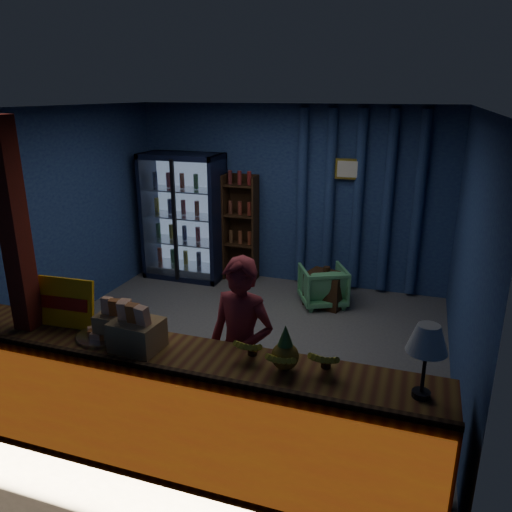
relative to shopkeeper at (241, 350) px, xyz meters
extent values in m
plane|color=#515154|center=(-0.59, 1.41, -0.77)|extent=(4.60, 4.60, 0.00)
plane|color=navy|center=(-0.59, 3.61, 0.53)|extent=(4.60, 0.00, 4.60)
plane|color=navy|center=(-0.59, -0.79, 0.53)|extent=(4.60, 0.00, 4.60)
plane|color=navy|center=(-2.89, 1.41, 0.53)|extent=(0.00, 4.40, 4.40)
plane|color=navy|center=(1.71, 1.41, 0.53)|extent=(0.00, 4.40, 4.40)
plane|color=#472D19|center=(-0.59, 1.41, 1.83)|extent=(4.60, 4.60, 0.00)
cube|color=brown|center=(-0.59, -0.49, -0.30)|extent=(4.40, 0.55, 0.95)
cube|color=red|center=(-0.59, -0.78, -0.30)|extent=(4.35, 0.02, 0.81)
cube|color=#382312|center=(-0.59, -0.76, 0.20)|extent=(4.40, 0.04, 0.04)
cube|color=maroon|center=(-1.64, -0.49, 0.53)|extent=(0.16, 0.16, 2.60)
cube|color=black|center=(-2.14, 3.53, 0.18)|extent=(1.20, 0.06, 1.90)
cube|color=black|center=(-2.71, 3.26, 0.18)|extent=(0.06, 0.60, 1.90)
cube|color=black|center=(-1.57, 3.26, 0.18)|extent=(0.06, 0.60, 1.90)
cube|color=black|center=(-2.14, 3.26, 1.09)|extent=(1.20, 0.60, 0.08)
cube|color=black|center=(-2.14, 3.26, -0.73)|extent=(1.20, 0.60, 0.08)
cube|color=#99B2D8|center=(-2.14, 3.48, 0.18)|extent=(1.08, 0.02, 1.74)
cube|color=white|center=(-2.14, 2.98, 0.18)|extent=(1.12, 0.02, 1.78)
cube|color=black|center=(-2.14, 2.96, 0.18)|extent=(0.05, 0.05, 1.80)
cube|color=silver|center=(-2.14, 3.26, -0.60)|extent=(1.08, 0.48, 0.02)
cylinder|color=#A42E17|center=(-2.59, 3.26, -0.47)|extent=(0.07, 0.07, 0.22)
cylinder|color=#186022|center=(-2.36, 3.26, -0.47)|extent=(0.07, 0.07, 0.22)
cylinder|color=#ADA21A|center=(-2.14, 3.26, -0.47)|extent=(0.07, 0.07, 0.22)
cylinder|color=navy|center=(-1.91, 3.26, -0.47)|extent=(0.07, 0.07, 0.22)
cylinder|color=maroon|center=(-1.69, 3.26, -0.47)|extent=(0.07, 0.07, 0.22)
cube|color=silver|center=(-2.14, 3.26, -0.20)|extent=(1.08, 0.48, 0.02)
cylinder|color=#186022|center=(-2.59, 3.26, -0.07)|extent=(0.07, 0.07, 0.22)
cylinder|color=#ADA21A|center=(-2.36, 3.26, -0.07)|extent=(0.07, 0.07, 0.22)
cylinder|color=navy|center=(-2.14, 3.26, -0.07)|extent=(0.07, 0.07, 0.22)
cylinder|color=maroon|center=(-1.91, 3.26, -0.07)|extent=(0.07, 0.07, 0.22)
cylinder|color=#A42E17|center=(-1.69, 3.26, -0.07)|extent=(0.07, 0.07, 0.22)
cube|color=silver|center=(-2.14, 3.26, 0.20)|extent=(1.08, 0.48, 0.02)
cylinder|color=#ADA21A|center=(-2.59, 3.26, 0.33)|extent=(0.07, 0.07, 0.22)
cylinder|color=navy|center=(-2.36, 3.26, 0.33)|extent=(0.07, 0.07, 0.22)
cylinder|color=maroon|center=(-2.14, 3.26, 0.33)|extent=(0.07, 0.07, 0.22)
cylinder|color=#A42E17|center=(-1.91, 3.26, 0.33)|extent=(0.07, 0.07, 0.22)
cylinder|color=#186022|center=(-1.69, 3.26, 0.33)|extent=(0.07, 0.07, 0.22)
cube|color=silver|center=(-2.14, 3.26, 0.60)|extent=(1.08, 0.48, 0.02)
cylinder|color=navy|center=(-2.59, 3.26, 0.73)|extent=(0.07, 0.07, 0.22)
cylinder|color=maroon|center=(-2.36, 3.26, 0.73)|extent=(0.07, 0.07, 0.22)
cylinder|color=#A42E17|center=(-2.14, 3.26, 0.73)|extent=(0.07, 0.07, 0.22)
cylinder|color=#186022|center=(-1.91, 3.26, 0.73)|extent=(0.07, 0.07, 0.22)
cylinder|color=#ADA21A|center=(-1.69, 3.26, 0.73)|extent=(0.07, 0.07, 0.22)
cube|color=#382312|center=(-1.29, 3.56, 0.03)|extent=(0.50, 0.02, 1.60)
cube|color=#382312|center=(-1.52, 3.43, 0.03)|extent=(0.03, 0.28, 1.60)
cube|color=#382312|center=(-1.05, 3.43, 0.03)|extent=(0.03, 0.28, 1.60)
cube|color=#382312|center=(-1.29, 3.43, -0.67)|extent=(0.46, 0.26, 0.02)
cube|color=#382312|center=(-1.29, 3.43, -0.22)|extent=(0.46, 0.26, 0.02)
cube|color=#382312|center=(-1.29, 3.43, 0.23)|extent=(0.46, 0.26, 0.02)
cube|color=#382312|center=(-1.29, 3.43, 0.68)|extent=(0.46, 0.26, 0.02)
cylinder|color=navy|center=(-0.39, 3.55, 0.53)|extent=(0.14, 0.14, 2.50)
cylinder|color=navy|center=(0.01, 3.55, 0.53)|extent=(0.14, 0.14, 2.50)
cylinder|color=navy|center=(0.41, 3.55, 0.53)|extent=(0.14, 0.14, 2.50)
cylinder|color=navy|center=(0.81, 3.55, 0.53)|extent=(0.14, 0.14, 2.50)
cylinder|color=navy|center=(1.21, 3.55, 0.53)|extent=(0.14, 0.14, 2.50)
cube|color=gold|center=(0.26, 3.51, 0.98)|extent=(0.36, 0.03, 0.28)
cube|color=silver|center=(0.26, 3.49, 0.98)|extent=(0.30, 0.01, 0.22)
imported|color=maroon|center=(0.00, 0.00, 0.00)|extent=(0.61, 0.44, 1.55)
imported|color=#54A86B|center=(0.11, 2.86, -0.50)|extent=(0.78, 0.79, 0.54)
cube|color=#382312|center=(0.15, 2.85, -0.55)|extent=(0.58, 0.49, 0.46)
cylinder|color=#382312|center=(0.15, 2.85, -0.27)|extent=(0.09, 0.09, 0.09)
cube|color=#F7AE0D|center=(-1.35, -0.37, 0.38)|extent=(0.51, 0.13, 0.40)
cube|color=#B2170B|center=(-1.35, -0.39, 0.38)|extent=(0.42, 0.05, 0.10)
cube|color=#A98052|center=(-0.61, -0.52, 0.29)|extent=(0.36, 0.31, 0.22)
cube|color=orange|center=(-0.70, -0.52, 0.47)|extent=(0.10, 0.07, 0.14)
cube|color=#B84F22|center=(-0.61, -0.52, 0.47)|extent=(0.10, 0.07, 0.14)
cube|color=orange|center=(-0.53, -0.53, 0.47)|extent=(0.10, 0.07, 0.14)
cube|color=#A98052|center=(-0.84, -0.41, 0.27)|extent=(0.31, 0.25, 0.20)
cube|color=orange|center=(-0.92, -0.41, 0.44)|extent=(0.08, 0.05, 0.13)
cube|color=#B84F22|center=(-0.84, -0.41, 0.44)|extent=(0.08, 0.05, 0.13)
cube|color=orange|center=(-0.77, -0.41, 0.44)|extent=(0.08, 0.05, 0.13)
cylinder|color=silver|center=(-0.97, -0.44, 0.19)|extent=(0.41, 0.41, 0.02)
cube|color=orange|center=(-0.89, -0.44, 0.22)|extent=(0.09, 0.06, 0.04)
cube|color=#B84F22|center=(-0.91, -0.39, 0.22)|extent=(0.11, 0.11, 0.04)
cube|color=orange|center=(-0.97, -0.36, 0.22)|extent=(0.06, 0.09, 0.04)
cube|color=#B84F22|center=(-1.03, -0.39, 0.22)|extent=(0.11, 0.11, 0.04)
cube|color=orange|center=(-1.05, -0.44, 0.22)|extent=(0.09, 0.06, 0.04)
cube|color=#B84F22|center=(-1.03, -0.50, 0.22)|extent=(0.11, 0.11, 0.04)
cube|color=orange|center=(-0.97, -0.52, 0.22)|extent=(0.06, 0.09, 0.04)
cube|color=#B84F22|center=(-0.91, -0.50, 0.22)|extent=(0.11, 0.11, 0.04)
cylinder|color=black|center=(1.38, -0.49, 0.20)|extent=(0.12, 0.12, 0.04)
cylinder|color=black|center=(1.38, -0.49, 0.37)|extent=(0.02, 0.02, 0.35)
cone|color=white|center=(1.38, -0.49, 0.58)|extent=(0.25, 0.25, 0.17)
sphere|color=#9B6D1C|center=(0.49, -0.46, 0.28)|extent=(0.19, 0.19, 0.19)
cone|color=#336221|center=(0.49, -0.46, 0.44)|extent=(0.10, 0.10, 0.15)
camera|label=1|loc=(1.26, -3.34, 1.97)|focal=35.00mm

